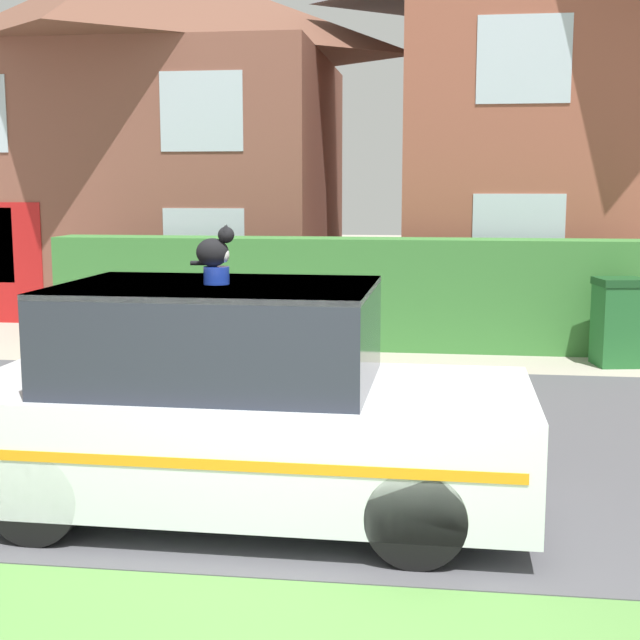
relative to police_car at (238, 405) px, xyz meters
The scene contains 7 objects.
road_strip 2.31m from the police_car, 71.36° to the left, with size 28.00×6.29×0.01m, color #4C4C51.
garden_hedge 6.89m from the police_car, 89.48° to the left, with size 8.78×0.77×1.62m, color #3D7F38.
police_car is the anchor object (origin of this frame).
cat 1.13m from the police_car, behind, with size 0.34×0.19×0.30m.
house_left 12.66m from the police_car, 111.67° to the left, with size 7.83×6.34×6.91m.
house_right 12.52m from the police_car, 66.49° to the left, with size 8.38×6.67×8.05m.
wheelie_bin 7.10m from the police_car, 57.56° to the left, with size 0.71×0.66×1.17m.
Camera 1 is at (0.74, -3.70, 2.38)m, focal length 50.00 mm.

